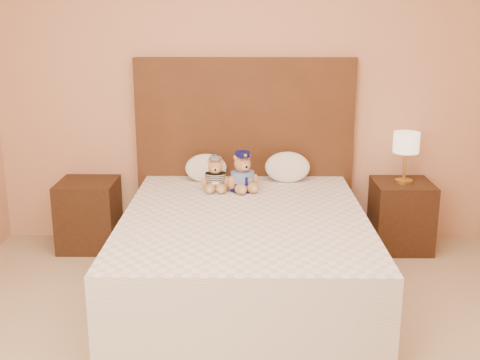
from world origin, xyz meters
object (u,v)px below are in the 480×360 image
nightstand_left (89,214)px  pillow_left (206,167)px  lamp (406,145)px  teddy_police (242,172)px  teddy_prisoner (216,174)px  bed (244,253)px  nightstand_right (401,215)px  pillow_right (287,166)px

nightstand_left → pillow_left: pillow_left is taller
lamp → nightstand_left: bearing=180.0°
teddy_police → teddy_prisoner: (-0.20, -0.00, -0.02)m
lamp → pillow_left: (-1.56, 0.03, -0.18)m
bed → nightstand_right: 1.48m
bed → nightstand_left: 1.48m
pillow_left → pillow_right: bearing=0.0°
bed → nightstand_left: same height
nightstand_left → teddy_prisoner: size_ratio=2.17×
teddy_prisoner → pillow_right: bearing=25.1°
bed → pillow_right: bearing=67.9°
nightstand_left → teddy_police: teddy_police is taller
nightstand_right → teddy_police: (-1.27, -0.25, 0.42)m
bed → nightstand_left: size_ratio=3.64×
lamp → pillow_left: lamp is taller
pillow_left → teddy_police: bearing=-44.0°
nightstand_left → teddy_police: size_ratio=1.86×
teddy_police → lamp: bearing=-11.7°
teddy_prisoner → pillow_left: size_ratio=0.78×
nightstand_left → lamp: (2.50, 0.00, 0.57)m
teddy_prisoner → nightstand_left: bearing=164.3°
teddy_prisoner → nightstand_right: bearing=7.8°
nightstand_right → lamp: size_ratio=1.38×
nightstand_left → nightstand_right: 2.50m
pillow_left → lamp: bearing=-1.1°
nightstand_right → lamp: (-0.00, 0.00, 0.57)m
nightstand_right → nightstand_left: bearing=180.0°
bed → teddy_police: size_ratio=6.76×
pillow_right → nightstand_right: bearing=-1.9°
bed → lamp: (1.25, 0.80, 0.57)m
teddy_police → teddy_prisoner: teddy_police is taller
nightstand_left → teddy_prisoner: 1.14m
nightstand_right → teddy_prisoner: teddy_prisoner is taller
bed → lamp: size_ratio=5.00×
bed → lamp: lamp is taller
teddy_police → pillow_left: bearing=113.2°
bed → pillow_left: (-0.31, 0.83, 0.39)m
bed → pillow_right: (0.34, 0.83, 0.40)m
pillow_left → nightstand_left: bearing=-178.2°
nightstand_left → lamp: size_ratio=1.38×
nightstand_right → lamp: lamp is taller
nightstand_left → bed: bearing=-32.6°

